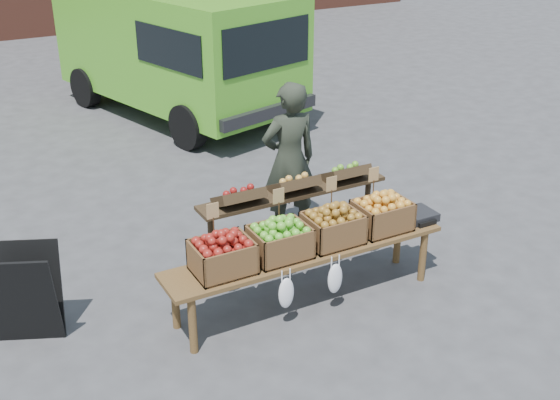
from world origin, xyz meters
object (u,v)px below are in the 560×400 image
vendor (289,160)px  back_table (294,216)px  crate_golden_apples (222,257)px  crate_green_apples (382,215)px  display_bench (306,276)px  crate_red_apples (333,228)px  weighing_scale (417,215)px  delivery_van (176,52)px  chalkboard_sign (24,295)px  crate_russet_pears (280,242)px

vendor → back_table: vendor is taller
crate_golden_apples → crate_green_apples: (1.65, 0.00, 0.00)m
display_bench → crate_red_apples: 0.51m
display_bench → weighing_scale: size_ratio=7.94×
vendor → display_bench: size_ratio=0.64×
delivery_van → chalkboard_sign: delivery_van is taller
crate_russet_pears → crate_golden_apples: bearing=180.0°
display_bench → crate_red_apples: (0.27, 0.00, 0.42)m
vendor → chalkboard_sign: vendor is taller
display_bench → chalkboard_sign: bearing=164.6°
delivery_van → crate_russet_pears: bearing=-118.2°
chalkboard_sign → crate_golden_apples: bearing=0.8°
chalkboard_sign → delivery_van: bearing=80.9°
crate_red_apples → crate_green_apples: (0.55, 0.00, 0.00)m
delivery_van → crate_russet_pears: delivery_van is taller
crate_russet_pears → crate_green_apples: (1.10, 0.00, 0.00)m
back_table → crate_green_apples: back_table is taller
crate_golden_apples → crate_russet_pears: bearing=0.0°
crate_golden_apples → crate_russet_pears: 0.55m
back_table → crate_red_apples: (-0.00, -0.72, 0.19)m
weighing_scale → chalkboard_sign: bearing=169.8°
crate_green_apples → weighing_scale: size_ratio=1.47×
delivery_van → crate_golden_apples: size_ratio=9.11×
back_table → chalkboard_sign: bearing=-178.5°
chalkboard_sign → crate_russet_pears: (2.08, -0.65, 0.27)m
crate_russet_pears → weighing_scale: (1.52, -0.00, -0.10)m
delivery_van → crate_russet_pears: (-1.31, -5.90, -0.31)m
back_table → display_bench: back_table is taller
crate_golden_apples → crate_red_apples: size_ratio=1.00×
chalkboard_sign → crate_golden_apples: chalkboard_sign is taller
delivery_van → back_table: 5.26m
vendor → crate_red_apples: 1.35m
vendor → crate_golden_apples: 1.90m
weighing_scale → back_table: bearing=143.6°
crate_russet_pears → vendor: bearing=57.7°
chalkboard_sign → back_table: bearing=25.3°
display_bench → weighing_scale: bearing=-0.0°
display_bench → crate_green_apples: (0.82, 0.00, 0.42)m
back_table → weighing_scale: (0.97, -0.72, 0.09)m
crate_red_apples → crate_golden_apples: bearing=180.0°
crate_red_apples → display_bench: bearing=180.0°
chalkboard_sign → crate_green_apples: 3.26m
crate_golden_apples → display_bench: bearing=0.0°
back_table → crate_red_apples: size_ratio=4.20×
delivery_van → display_bench: delivery_van is taller
display_bench → crate_golden_apples: size_ratio=5.40×
crate_golden_apples → weighing_scale: bearing=-0.0°
crate_golden_apples → crate_red_apples: (1.10, 0.00, 0.00)m
vendor → crate_green_apples: size_ratio=3.45×
crate_russet_pears → crate_red_apples: bearing=0.0°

